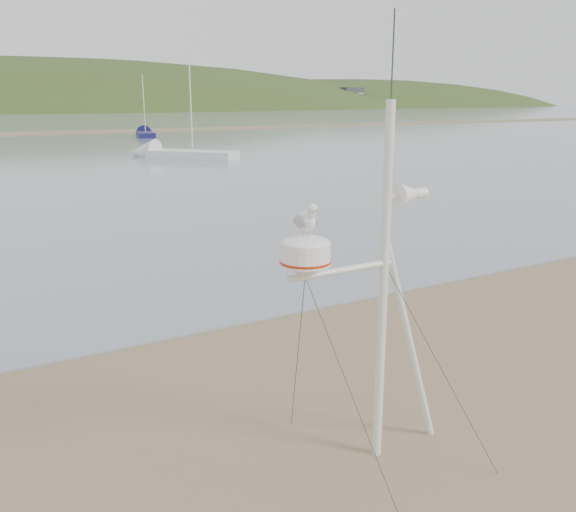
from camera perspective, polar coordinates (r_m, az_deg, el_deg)
mast_rig at (r=6.81m, az=8.50°, el=-9.87°), size 2.12×2.27×4.79m
sailboat_white_near at (r=42.93m, az=-11.58°, el=9.39°), size 6.66×7.34×7.90m
sailboat_blue_far at (r=68.12m, az=-13.29°, el=11.11°), size 3.26×7.09×6.85m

